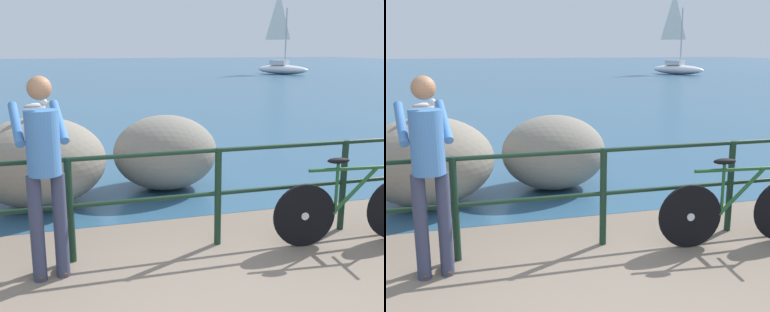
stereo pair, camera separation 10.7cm
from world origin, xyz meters
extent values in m
cube|color=#756656|center=(0.00, 20.00, -0.05)|extent=(120.00, 120.00, 0.10)
cube|color=#2D5675|center=(0.00, 47.85, 0.00)|extent=(120.00, 90.00, 0.01)
cylinder|color=black|center=(-0.73, 2.01, 0.51)|extent=(0.07, 0.07, 1.02)
cylinder|color=black|center=(0.73, 2.01, 0.51)|extent=(0.07, 0.07, 1.02)
cylinder|color=black|center=(2.20, 2.01, 0.51)|extent=(0.07, 0.07, 1.02)
cylinder|color=black|center=(0.00, 2.01, 1.00)|extent=(7.34, 0.04, 0.04)
cylinder|color=black|center=(0.00, 2.01, 0.55)|extent=(7.34, 0.04, 0.04)
cylinder|color=black|center=(1.56, 1.70, 0.33)|extent=(0.66, 0.09, 0.66)
cylinder|color=#B7BCC6|center=(1.56, 1.70, 0.33)|extent=(0.08, 0.06, 0.08)
cylinder|color=#194C23|center=(2.08, 1.66, 0.80)|extent=(0.99, 0.12, 0.04)
cylinder|color=#194C23|center=(2.11, 1.65, 0.57)|extent=(0.50, 0.08, 0.50)
cylinder|color=#194C23|center=(1.90, 1.67, 0.59)|extent=(0.03, 0.03, 0.53)
ellipsoid|color=black|center=(1.90, 1.67, 0.89)|extent=(0.25, 0.12, 0.06)
cylinder|color=#333851|center=(-1.03, 1.69, 0.47)|extent=(0.12, 0.12, 0.95)
ellipsoid|color=#513319|center=(-1.04, 1.75, 0.04)|extent=(0.14, 0.27, 0.08)
cylinder|color=#333851|center=(-0.83, 1.72, 0.47)|extent=(0.12, 0.12, 0.95)
ellipsoid|color=#513319|center=(-0.84, 1.78, 0.04)|extent=(0.14, 0.27, 0.08)
cylinder|color=#3F72B2|center=(-0.93, 1.71, 1.23)|extent=(0.28, 0.28, 0.55)
sphere|color=#9E7051|center=(-0.93, 1.71, 1.68)|extent=(0.20, 0.20, 0.20)
cylinder|color=#3F72B2|center=(-1.14, 1.92, 1.36)|extent=(0.16, 0.52, 0.34)
cylinder|color=#3F72B2|center=(-0.79, 1.97, 1.36)|extent=(0.16, 0.52, 0.34)
ellipsoid|color=gray|center=(-1.04, 3.86, 0.57)|extent=(1.71, 1.46, 1.15)
ellipsoid|color=gray|center=(0.69, 4.15, 0.53)|extent=(1.49, 1.36, 1.07)
cylinder|color=gold|center=(-1.04, 3.79, 1.18)|extent=(0.01, 0.01, 0.06)
cylinder|color=gold|center=(-1.03, 3.75, 1.18)|extent=(0.01, 0.01, 0.06)
ellipsoid|color=white|center=(-1.04, 3.77, 1.27)|extent=(0.28, 0.20, 0.13)
ellipsoid|color=#9E9EA3|center=(-1.05, 3.77, 1.30)|extent=(0.27, 0.20, 0.06)
sphere|color=white|center=(-0.92, 3.82, 1.34)|extent=(0.08, 0.08, 0.08)
cone|color=gold|center=(-0.88, 3.84, 1.34)|extent=(0.06, 0.04, 0.02)
ellipsoid|color=white|center=(16.39, 31.36, 0.36)|extent=(3.35, 4.45, 0.70)
cube|color=silver|center=(16.24, 31.62, 0.89)|extent=(1.35, 1.53, 0.36)
cylinder|color=#B2B2B7|center=(16.50, 31.19, 2.81)|extent=(0.10, 0.10, 4.20)
pyramid|color=white|center=(16.11, 31.84, 4.38)|extent=(0.86, 1.41, 3.57)
camera|label=1|loc=(-0.84, -2.39, 2.00)|focal=44.66mm
camera|label=2|loc=(-0.74, -2.42, 2.00)|focal=44.66mm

